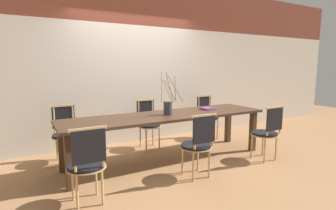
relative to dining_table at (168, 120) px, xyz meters
name	(u,v)px	position (x,y,z in m)	size (l,w,h in m)	color
ground_plane	(168,160)	(0.00, 0.00, -0.67)	(16.00, 16.00, 0.00)	#9E7047
wall_rear	(135,61)	(0.00, 1.31, 0.93)	(12.00, 0.06, 3.20)	beige
dining_table	(168,120)	(0.00, 0.00, 0.00)	(3.33, 0.85, 0.75)	#422B1C
chair_near_leftend	(87,162)	(-1.44, -0.78, -0.18)	(0.43, 0.43, 0.89)	black
chair_near_left	(198,143)	(0.03, -0.78, -0.18)	(0.43, 0.43, 0.89)	black
chair_near_center	(267,131)	(1.38, -0.78, -0.18)	(0.43, 0.43, 0.89)	black
chair_far_leftend	(65,131)	(-1.43, 0.78, -0.18)	(0.43, 0.43, 0.89)	black
chair_far_left	(148,122)	(0.02, 0.78, -0.18)	(0.43, 0.43, 0.89)	black
chair_far_center	(207,115)	(1.39, 0.78, -0.18)	(0.43, 0.43, 0.89)	black
vase_centerpiece	(168,107)	(-0.02, -0.03, 0.20)	(0.34, 0.33, 0.68)	#33383D
book_stack	(207,109)	(0.85, 0.09, 0.10)	(0.23, 0.21, 0.03)	#1E6B4C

